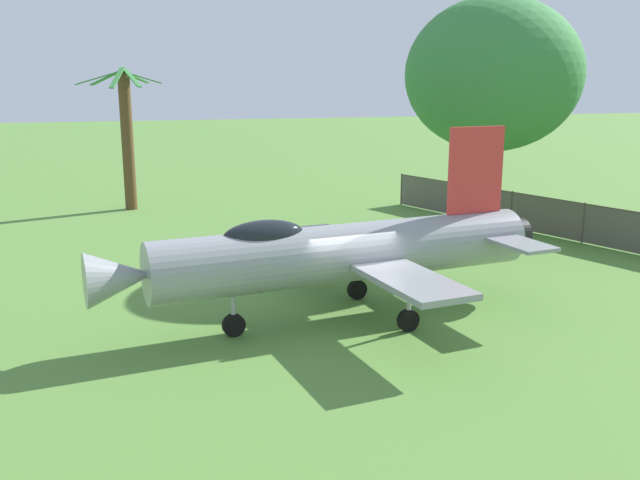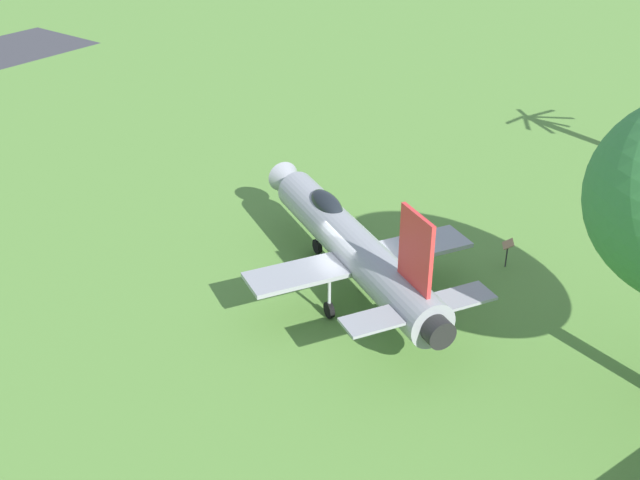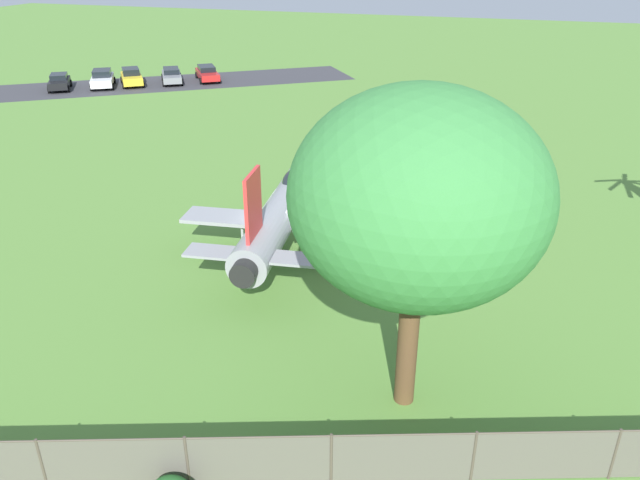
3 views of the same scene
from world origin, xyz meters
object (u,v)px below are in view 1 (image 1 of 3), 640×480
object	(u,v)px
display_jet	(335,252)
shade_tree	(493,75)
info_plaque	(291,240)
palm_tree	(127,138)

from	to	relation	value
display_jet	shade_tree	world-z (taller)	shade_tree
display_jet	info_plaque	size ratio (longest dim) A/B	11.18
palm_tree	info_plaque	xyz separation A→B (m)	(-12.72, -5.29, -2.79)
shade_tree	palm_tree	distance (m)	18.27
display_jet	shade_tree	xyz separation A→B (m)	(7.23, -8.66, 4.69)
display_jet	palm_tree	bearing A→B (deg)	-82.90
palm_tree	shade_tree	bearing A→B (deg)	-131.11
shade_tree	info_plaque	size ratio (longest dim) A/B	8.41
info_plaque	display_jet	bearing A→B (deg)	176.59
info_plaque	palm_tree	bearing A→B (deg)	22.61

